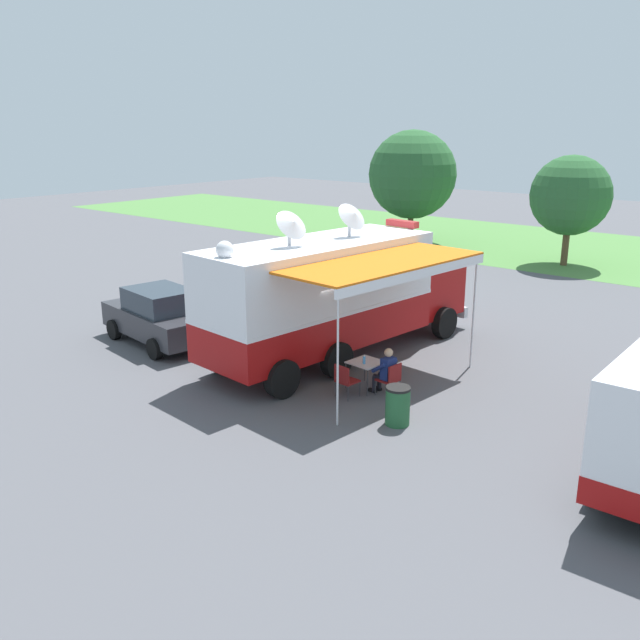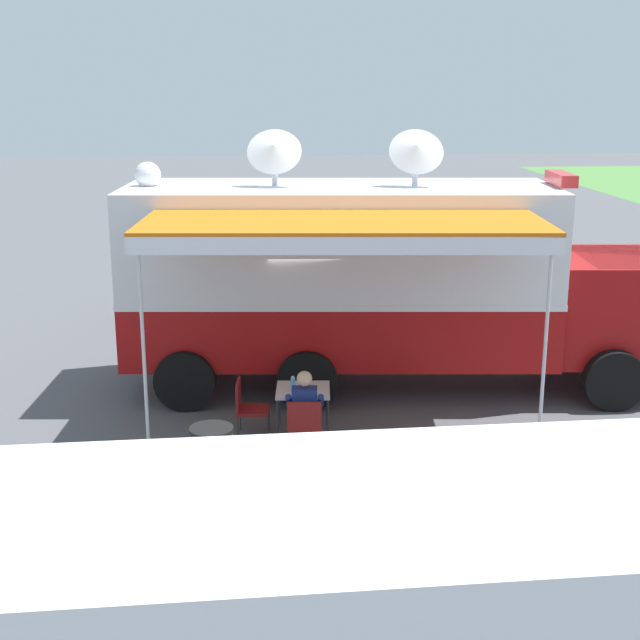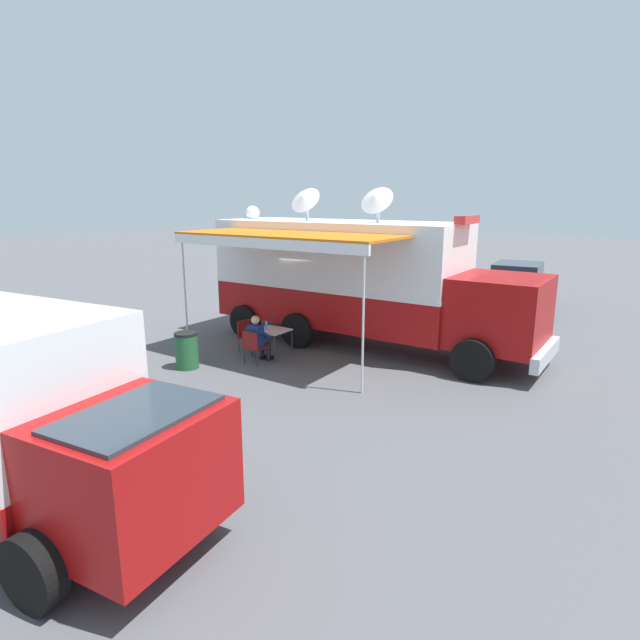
{
  "view_description": "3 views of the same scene",
  "coord_description": "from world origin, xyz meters",
  "px_view_note": "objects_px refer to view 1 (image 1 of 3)",
  "views": [
    {
      "loc": [
        11.94,
        -14.11,
        6.63
      ],
      "look_at": [
        1.03,
        -1.14,
        1.7
      ],
      "focal_mm": 38.04,
      "sensor_mm": 36.0,
      "label": 1
    },
    {
      "loc": [
        14.68,
        -1.6,
        5.18
      ],
      "look_at": [
        1.18,
        -0.43,
        1.5
      ],
      "focal_mm": 49.37,
      "sensor_mm": 36.0,
      "label": 2
    },
    {
      "loc": [
        13.26,
        6.79,
        4.12
      ],
      "look_at": [
        1.7,
        0.35,
        1.01
      ],
      "focal_mm": 29.06,
      "sensor_mm": 36.0,
      "label": 3
    }
  ],
  "objects_px": {
    "trash_bin": "(398,406)",
    "car_far_corner": "(243,275)",
    "command_truck": "(337,292)",
    "folding_chair_beside_table": "(345,378)",
    "folding_table": "(366,364)",
    "seated_responder": "(385,370)",
    "water_bottle": "(364,360)",
    "folding_chair_at_table": "(391,377)",
    "car_behind_truck": "(159,316)"
  },
  "relations": [
    {
      "from": "command_truck",
      "to": "folding_table",
      "type": "distance_m",
      "value": 2.95
    },
    {
      "from": "folding_chair_beside_table",
      "to": "car_behind_truck",
      "type": "xyz_separation_m",
      "value": [
        -7.14,
        -0.23,
        0.37
      ]
    },
    {
      "from": "folding_chair_beside_table",
      "to": "seated_responder",
      "type": "bearing_deg",
      "value": 52.49
    },
    {
      "from": "command_truck",
      "to": "seated_responder",
      "type": "height_order",
      "value": "command_truck"
    },
    {
      "from": "water_bottle",
      "to": "trash_bin",
      "type": "relative_size",
      "value": 0.25
    },
    {
      "from": "folding_chair_beside_table",
      "to": "trash_bin",
      "type": "height_order",
      "value": "trash_bin"
    },
    {
      "from": "car_behind_truck",
      "to": "car_far_corner",
      "type": "bearing_deg",
      "value": 111.73
    },
    {
      "from": "folding_chair_beside_table",
      "to": "trash_bin",
      "type": "bearing_deg",
      "value": -13.53
    },
    {
      "from": "folding_table",
      "to": "water_bottle",
      "type": "xyz_separation_m",
      "value": [
        0.04,
        -0.15,
        0.16
      ]
    },
    {
      "from": "command_truck",
      "to": "folding_table",
      "type": "height_order",
      "value": "command_truck"
    },
    {
      "from": "folding_table",
      "to": "folding_chair_at_table",
      "type": "height_order",
      "value": "folding_chair_at_table"
    },
    {
      "from": "folding_table",
      "to": "water_bottle",
      "type": "distance_m",
      "value": 0.23
    },
    {
      "from": "water_bottle",
      "to": "trash_bin",
      "type": "xyz_separation_m",
      "value": [
        1.81,
        -1.15,
        -0.38
      ]
    },
    {
      "from": "command_truck",
      "to": "folding_chair_beside_table",
      "type": "xyz_separation_m",
      "value": [
        2.15,
        -2.37,
        -1.43
      ]
    },
    {
      "from": "folding_table",
      "to": "seated_responder",
      "type": "distance_m",
      "value": 0.61
    },
    {
      "from": "folding_chair_beside_table",
      "to": "folding_table",
      "type": "bearing_deg",
      "value": 88.11
    },
    {
      "from": "water_bottle",
      "to": "trash_bin",
      "type": "distance_m",
      "value": 2.17
    },
    {
      "from": "car_behind_truck",
      "to": "seated_responder",
      "type": "bearing_deg",
      "value": 7.78
    },
    {
      "from": "water_bottle",
      "to": "folding_chair_beside_table",
      "type": "relative_size",
      "value": 0.26
    },
    {
      "from": "command_truck",
      "to": "seated_responder",
      "type": "bearing_deg",
      "value": -28.91
    },
    {
      "from": "water_bottle",
      "to": "car_far_corner",
      "type": "xyz_separation_m",
      "value": [
        -9.5,
        4.81,
        0.05
      ]
    },
    {
      "from": "command_truck",
      "to": "car_behind_truck",
      "type": "relative_size",
      "value": 2.19
    },
    {
      "from": "folding_table",
      "to": "car_behind_truck",
      "type": "relative_size",
      "value": 0.2
    },
    {
      "from": "seated_responder",
      "to": "car_far_corner",
      "type": "distance_m",
      "value": 11.1
    },
    {
      "from": "seated_responder",
      "to": "trash_bin",
      "type": "height_order",
      "value": "seated_responder"
    },
    {
      "from": "folding_table",
      "to": "car_behind_truck",
      "type": "xyz_separation_m",
      "value": [
        -7.17,
        -1.08,
        0.21
      ]
    },
    {
      "from": "command_truck",
      "to": "folding_table",
      "type": "relative_size",
      "value": 11.17
    },
    {
      "from": "folding_chair_at_table",
      "to": "folding_chair_beside_table",
      "type": "height_order",
      "value": "same"
    },
    {
      "from": "seated_responder",
      "to": "water_bottle",
      "type": "bearing_deg",
      "value": -166.48
    },
    {
      "from": "folding_table",
      "to": "folding_chair_at_table",
      "type": "relative_size",
      "value": 0.99
    },
    {
      "from": "water_bottle",
      "to": "folding_chair_beside_table",
      "type": "bearing_deg",
      "value": -95.84
    },
    {
      "from": "folding_chair_beside_table",
      "to": "car_behind_truck",
      "type": "bearing_deg",
      "value": -178.15
    },
    {
      "from": "folding_table",
      "to": "folding_chair_beside_table",
      "type": "xyz_separation_m",
      "value": [
        -0.03,
        -0.85,
        -0.16
      ]
    },
    {
      "from": "trash_bin",
      "to": "command_truck",
      "type": "bearing_deg",
      "value": 144.95
    },
    {
      "from": "command_truck",
      "to": "car_far_corner",
      "type": "bearing_deg",
      "value": 156.72
    },
    {
      "from": "command_truck",
      "to": "water_bottle",
      "type": "bearing_deg",
      "value": -37.05
    },
    {
      "from": "folding_chair_at_table",
      "to": "folding_chair_beside_table",
      "type": "bearing_deg",
      "value": -135.38
    },
    {
      "from": "command_truck",
      "to": "folding_chair_beside_table",
      "type": "distance_m",
      "value": 3.51
    },
    {
      "from": "car_behind_truck",
      "to": "car_far_corner",
      "type": "distance_m",
      "value": 6.17
    },
    {
      "from": "water_bottle",
      "to": "car_behind_truck",
      "type": "xyz_separation_m",
      "value": [
        -7.21,
        -0.93,
        0.05
      ]
    },
    {
      "from": "folding_chair_beside_table",
      "to": "seated_responder",
      "type": "distance_m",
      "value": 1.06
    },
    {
      "from": "folding_chair_at_table",
      "to": "car_far_corner",
      "type": "relative_size",
      "value": 0.21
    },
    {
      "from": "water_bottle",
      "to": "folding_chair_beside_table",
      "type": "distance_m",
      "value": 0.77
    },
    {
      "from": "trash_bin",
      "to": "car_far_corner",
      "type": "distance_m",
      "value": 12.78
    },
    {
      "from": "command_truck",
      "to": "folding_chair_at_table",
      "type": "height_order",
      "value": "command_truck"
    },
    {
      "from": "folding_chair_at_table",
      "to": "trash_bin",
      "type": "xyz_separation_m",
      "value": [
        1.05,
        -1.27,
        -0.06
      ]
    },
    {
      "from": "command_truck",
      "to": "trash_bin",
      "type": "distance_m",
      "value": 5.14
    },
    {
      "from": "folding_chair_at_table",
      "to": "trash_bin",
      "type": "distance_m",
      "value": 1.65
    },
    {
      "from": "water_bottle",
      "to": "trash_bin",
      "type": "bearing_deg",
      "value": -32.44
    },
    {
      "from": "seated_responder",
      "to": "car_far_corner",
      "type": "xyz_separation_m",
      "value": [
        -10.06,
        4.67,
        0.23
      ]
    }
  ]
}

